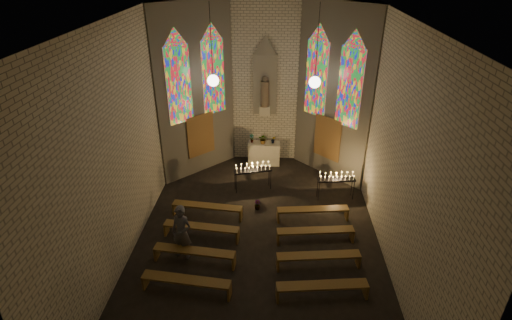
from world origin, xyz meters
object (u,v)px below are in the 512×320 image
Objects in this scene: votive_stand_left at (253,169)px; votive_stand_right at (337,178)px; aisle_flower_pot at (257,205)px; altar at (264,153)px; visitor at (182,232)px.

votive_stand_left is 1.05× the size of votive_stand_right.
votive_stand_right is at bearing 17.30° from aisle_flower_pot.
aisle_flower_pot is 0.25× the size of votive_stand_left.
altar is 0.96× the size of votive_stand_right.
votive_stand_left reaches higher than aisle_flower_pot.
aisle_flower_pot is 0.26× the size of votive_stand_right.
votive_stand_left reaches higher than altar.
visitor is (-2.29, -6.28, 0.42)m from altar.
altar is 0.91× the size of votive_stand_left.
altar is at bearing 88.23° from aisle_flower_pot.
aisle_flower_pot is 1.60m from votive_stand_left.
votive_stand_right reaches higher than altar.
aisle_flower_pot is at bearing -169.07° from votive_stand_right.
visitor reaches higher than votive_stand_right.
visitor reaches higher than aisle_flower_pot.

